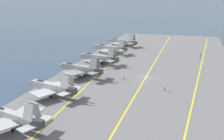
% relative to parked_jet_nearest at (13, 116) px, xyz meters
% --- Properties ---
extents(ground_plane, '(2000.00, 2000.00, 0.00)m').
position_rel_parked_jet_nearest_xyz_m(ground_plane, '(40.69, -18.80, -2.97)').
color(ground_plane, '#2D425B').
extents(carrier_deck, '(182.53, 55.74, 0.40)m').
position_rel_parked_jet_nearest_xyz_m(carrier_deck, '(40.69, -18.80, -2.77)').
color(carrier_deck, slate).
rests_on(carrier_deck, ground).
extents(deck_stripe_foul_line, '(163.91, 11.69, 0.01)m').
position_rel_parked_jet_nearest_xyz_m(deck_stripe_foul_line, '(40.69, -34.13, -2.56)').
color(deck_stripe_foul_line, yellow).
rests_on(deck_stripe_foul_line, carrier_deck).
extents(deck_stripe_centerline, '(164.27, 0.36, 0.01)m').
position_rel_parked_jet_nearest_xyz_m(deck_stripe_centerline, '(40.69, -18.80, -2.56)').
color(deck_stripe_centerline, yellow).
rests_on(deck_stripe_centerline, carrier_deck).
extents(deck_stripe_edge_line, '(164.16, 6.94, 0.01)m').
position_rel_parked_jet_nearest_xyz_m(deck_stripe_edge_line, '(40.69, -3.47, -2.56)').
color(deck_stripe_edge_line, yellow).
rests_on(deck_stripe_edge_line, carrier_deck).
extents(parked_jet_nearest, '(13.16, 15.56, 6.35)m').
position_rel_parked_jet_nearest_xyz_m(parked_jet_nearest, '(0.00, 0.00, 0.00)').
color(parked_jet_nearest, '#9EA3A8').
rests_on(parked_jet_nearest, carrier_deck).
extents(parked_jet_second, '(11.96, 15.47, 6.46)m').
position_rel_parked_jet_nearest_xyz_m(parked_jet_second, '(17.94, 1.45, -0.12)').
color(parked_jet_second, '#A8AAAF').
rests_on(parked_jet_second, carrier_deck).
extents(parked_jet_third, '(12.48, 16.88, 6.84)m').
position_rel_parked_jet_nearest_xyz_m(parked_jet_third, '(35.40, 0.92, 0.18)').
color(parked_jet_third, gray).
rests_on(parked_jet_third, carrier_deck).
extents(parked_jet_fourth, '(12.02, 17.09, 6.01)m').
position_rel_parked_jet_nearest_xyz_m(parked_jet_fourth, '(52.17, 0.79, -0.11)').
color(parked_jet_fourth, gray).
rests_on(parked_jet_fourth, carrier_deck).
extents(parked_jet_fifth, '(12.23, 16.09, 6.39)m').
position_rel_parked_jet_nearest_xyz_m(parked_jet_fifth, '(70.22, 1.53, 0.01)').
color(parked_jet_fifth, '#9EA3A8').
rests_on(parked_jet_fifth, carrier_deck).
extents(parked_jet_sixth, '(12.39, 17.18, 6.39)m').
position_rel_parked_jet_nearest_xyz_m(parked_jet_sixth, '(88.69, 1.06, -0.25)').
color(parked_jet_sixth, gray).
rests_on(parked_jet_sixth, carrier_deck).
extents(crew_white_vest, '(0.44, 0.35, 1.80)m').
position_rel_parked_jet_nearest_xyz_m(crew_white_vest, '(29.94, -25.58, -1.58)').
color(crew_white_vest, '#4C473D').
rests_on(crew_white_vest, carrier_deck).
extents(crew_green_vest, '(0.41, 0.46, 1.76)m').
position_rel_parked_jet_nearest_xyz_m(crew_green_vest, '(73.42, -35.34, -1.60)').
color(crew_green_vest, '#383328').
rests_on(crew_green_vest, carrier_deck).
extents(crew_yellow_vest, '(0.46, 0.44, 1.73)m').
position_rel_parked_jet_nearest_xyz_m(crew_yellow_vest, '(36.75, -12.66, -1.62)').
color(crew_yellow_vest, '#383328').
rests_on(crew_yellow_vest, carrier_deck).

